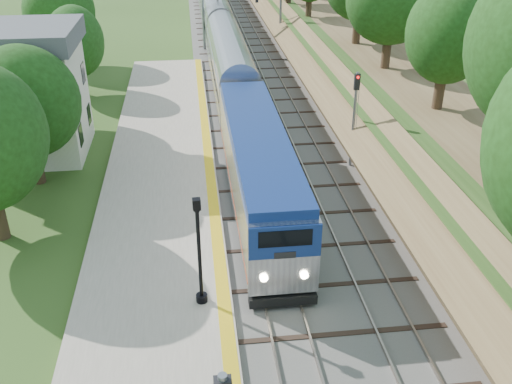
{
  "coord_description": "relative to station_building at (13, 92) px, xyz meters",
  "views": [
    {
      "loc": [
        -3.21,
        -5.01,
        15.05
      ],
      "look_at": [
        -0.5,
        17.75,
        2.8
      ],
      "focal_mm": 40.0,
      "sensor_mm": 36.0,
      "label": 1
    }
  ],
  "objects": [
    {
      "name": "trackbed",
      "position": [
        16.0,
        30.0,
        -4.02
      ],
      "size": [
        9.5,
        170.0,
        0.28
      ],
      "color": "#4C4944",
      "rests_on": "ground"
    },
    {
      "name": "platform",
      "position": [
        8.8,
        -14.0,
        -3.9
      ],
      "size": [
        6.4,
        68.0,
        0.38
      ],
      "primitive_type": "cube",
      "color": "gray",
      "rests_on": "ground"
    },
    {
      "name": "yellow_stripe",
      "position": [
        11.65,
        -14.0,
        -3.7
      ],
      "size": [
        0.55,
        68.0,
        0.01
      ],
      "primitive_type": "cube",
      "color": "gold",
      "rests_on": "platform"
    },
    {
      "name": "embankment",
      "position": [
        24.35,
        30.0,
        -2.14
      ],
      "size": [
        10.64,
        170.0,
        11.7
      ],
      "color": "brown",
      "rests_on": "ground"
    },
    {
      "name": "station_building",
      "position": [
        0.0,
        0.0,
        0.0
      ],
      "size": [
        8.6,
        6.6,
        8.0
      ],
      "color": "white",
      "rests_on": "ground"
    },
    {
      "name": "signal_gantry",
      "position": [
        16.47,
        24.99,
        0.73
      ],
      "size": [
        8.4,
        0.38,
        6.2
      ],
      "color": "slate",
      "rests_on": "ground"
    },
    {
      "name": "trees_behind_platform",
      "position": [
        2.83,
        -9.33,
        0.44
      ],
      "size": [
        7.82,
        53.32,
        7.21
      ],
      "color": "#332316",
      "rests_on": "ground"
    },
    {
      "name": "train",
      "position": [
        14.0,
        28.79,
        -1.94
      ],
      "size": [
        2.82,
        94.12,
        4.15
      ],
      "color": "black",
      "rests_on": "trackbed"
    },
    {
      "name": "lamppost_far",
      "position": [
        10.77,
        -16.74,
        -1.62
      ],
      "size": [
        0.46,
        0.46,
        4.69
      ],
      "color": "black",
      "rests_on": "platform"
    },
    {
      "name": "signal_farside",
      "position": [
        20.2,
        -4.48,
        -0.44
      ],
      "size": [
        0.32,
        0.25,
        5.78
      ],
      "color": "slate",
      "rests_on": "ground"
    }
  ]
}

